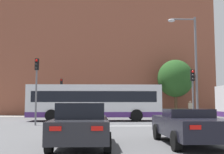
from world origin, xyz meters
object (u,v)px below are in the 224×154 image
traffic_light_near_right (193,87)px  street_lamp_junction (191,59)px  bus_crossing_lead (95,102)px  car_saloon_left (81,124)px  car_roadster_right (189,126)px  traffic_light_far_right (160,94)px  pedestrian_walking_east (65,107)px  traffic_light_far_left (61,91)px  pedestrian_waiting (190,107)px  traffic_light_near_left (36,81)px

traffic_light_near_right → street_lamp_junction: bearing=-122.1°
bus_crossing_lead → street_lamp_junction: size_ratio=1.48×
car_saloon_left → traffic_light_near_right: (7.07, 9.52, 1.85)m
car_roadster_right → traffic_light_far_right: bearing=80.0°
car_roadster_right → pedestrian_walking_east: pedestrian_walking_east is taller
pedestrian_walking_east → bus_crossing_lead: bearing=81.9°
car_roadster_right → traffic_light_far_left: 23.58m
traffic_light_far_left → traffic_light_near_right: (11.03, -12.99, -0.28)m
traffic_light_far_right → traffic_light_near_right: 13.28m
bus_crossing_lead → pedestrian_walking_east: (-3.63, 8.21, -0.60)m
traffic_light_far_right → street_lamp_junction: bearing=-92.5°
traffic_light_near_right → pedestrian_walking_east: size_ratio=2.20×
traffic_light_far_left → pedestrian_waiting: bearing=-0.6°
traffic_light_near_left → traffic_light_far_left: size_ratio=1.06×
car_saloon_left → traffic_light_far_left: 22.95m
traffic_light_far_right → pedestrian_waiting: 3.70m
car_saloon_left → traffic_light_far_right: traffic_light_far_right is taller
car_saloon_left → pedestrian_walking_east: size_ratio=2.60×
car_saloon_left → traffic_light_near_left: 10.52m
street_lamp_junction → traffic_light_near_right: bearing=57.9°
car_saloon_left → bus_crossing_lead: bus_crossing_lead is taller
traffic_light_near_right → pedestrian_waiting: (3.85, 12.82, -1.55)m
car_saloon_left → car_roadster_right: bearing=4.9°
traffic_light_far_right → traffic_light_near_left: bearing=-130.6°
traffic_light_near_left → pedestrian_waiting: bearing=41.0°
street_lamp_junction → traffic_light_far_right: bearing=87.5°
traffic_light_far_left → pedestrian_waiting: size_ratio=2.40×
pedestrian_walking_east → traffic_light_near_right: bearing=97.2°
street_lamp_junction → pedestrian_waiting: bearing=73.1°
car_roadster_right → traffic_light_far_left: size_ratio=1.08×
traffic_light_far_left → traffic_light_near_right: traffic_light_far_left is taller
bus_crossing_lead → traffic_light_far_left: (-4.04, 8.12, 1.26)m
street_lamp_junction → pedestrian_walking_east: (-10.53, 13.22, -3.57)m
traffic_light_far_right → pedestrian_waiting: (3.36, -0.45, -1.48)m
car_roadster_right → street_lamp_junction: bearing=70.4°
pedestrian_waiting → pedestrian_walking_east: size_ratio=1.02×
traffic_light_far_left → car_roadster_right: bearing=-70.4°
traffic_light_far_left → pedestrian_walking_east: (0.41, 0.09, -1.86)m
car_saloon_left → traffic_light_near_left: traffic_light_near_left is taller
bus_crossing_lead → traffic_light_near_right: bearing=55.1°
traffic_light_far_left → street_lamp_junction: street_lamp_junction is taller
bus_crossing_lead → street_lamp_junction: (6.90, -5.01, 2.96)m
car_roadster_right → pedestrian_walking_east: (-7.45, 22.21, 0.35)m
bus_crossing_lead → pedestrian_waiting: (10.84, 7.95, -0.57)m
car_saloon_left → pedestrian_waiting: bearing=63.2°
car_saloon_left → traffic_light_far_left: bearing=99.2°
bus_crossing_lead → traffic_light_near_right: traffic_light_near_right is taller
bus_crossing_lead → pedestrian_waiting: size_ratio=6.25×
traffic_light_near_right → car_roadster_right: bearing=-109.2°
traffic_light_near_left → traffic_light_near_right: 10.88m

